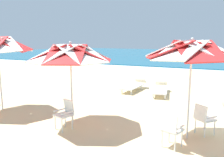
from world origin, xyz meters
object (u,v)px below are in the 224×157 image
plastic_chair_0 (204,117)px  beach_umbrella_1 (71,53)px  beach_umbrella_0 (192,51)px  sun_lounger_3 (134,85)px  plastic_chair_1 (171,128)px  plastic_chair_2 (65,113)px  sun_lounger_2 (160,89)px

plastic_chair_0 → beach_umbrella_1: size_ratio=0.34×
beach_umbrella_0 → sun_lounger_3: beach_umbrella_0 is taller
plastic_chair_0 → plastic_chair_1: same height
plastic_chair_2 → sun_lounger_3: (0.11, 5.73, -0.22)m
plastic_chair_0 → plastic_chair_1: size_ratio=1.00×
sun_lounger_3 → plastic_chair_2: bearing=-91.1°
beach_umbrella_0 → plastic_chair_2: 3.91m
beach_umbrella_0 → plastic_chair_0: 1.92m
sun_lounger_2 → plastic_chair_1: bearing=-74.4°
beach_umbrella_0 → sun_lounger_3: bearing=123.4°
beach_umbrella_1 → plastic_chair_2: (0.02, -0.39, -1.71)m
beach_umbrella_1 → sun_lounger_3: size_ratio=1.18×
beach_umbrella_0 → beach_umbrella_1: bearing=-173.0°
plastic_chair_0 → sun_lounger_3: size_ratio=0.40×
plastic_chair_0 → plastic_chair_2: bearing=-161.7°
beach_umbrella_0 → sun_lounger_3: size_ratio=1.22×
beach_umbrella_1 → plastic_chair_1: bearing=-6.1°
beach_umbrella_1 → sun_lounger_2: beach_umbrella_1 is taller
plastic_chair_1 → plastic_chair_2: same height
plastic_chair_1 → plastic_chair_2: 3.05m
beach_umbrella_0 → beach_umbrella_1: 3.40m
beach_umbrella_0 → sun_lounger_3: (-3.24, 4.92, -2.05)m
plastic_chair_1 → beach_umbrella_1: (-3.08, 0.33, 1.71)m
plastic_chair_1 → sun_lounger_2: plastic_chair_1 is taller
plastic_chair_1 → sun_lounger_3: (-2.94, 5.67, -0.22)m
plastic_chair_0 → plastic_chair_1: 1.35m
plastic_chair_1 → sun_lounger_2: (-1.50, 5.41, -0.22)m
plastic_chair_1 → beach_umbrella_1: 3.53m
beach_umbrella_1 → beach_umbrella_0: bearing=7.0°
beach_umbrella_1 → sun_lounger_2: (1.57, 5.08, -1.92)m
beach_umbrella_0 → plastic_chair_0: beach_umbrella_0 is taller
beach_umbrella_1 → plastic_chair_2: 1.75m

